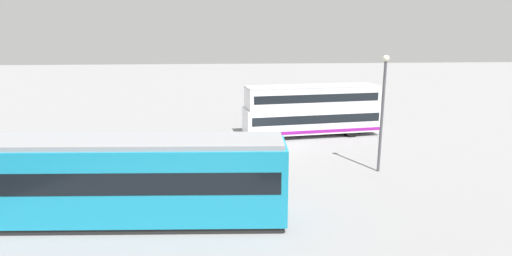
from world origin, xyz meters
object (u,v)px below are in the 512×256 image
at_px(street_lamp, 383,105).
at_px(double_decker_bus, 312,110).
at_px(pedestrian_near_railing, 202,153).
at_px(tram_yellow, 122,179).
at_px(info_sign, 77,155).

bearing_deg(street_lamp, double_decker_bus, -76.72).
relative_size(pedestrian_near_railing, street_lamp, 0.25).
height_order(double_decker_bus, street_lamp, street_lamp).
relative_size(tram_yellow, info_sign, 5.98).
distance_m(double_decker_bus, street_lamp, 9.12).
bearing_deg(double_decker_bus, info_sign, 33.02).
height_order(pedestrian_near_railing, info_sign, info_sign).
relative_size(double_decker_bus, pedestrian_near_railing, 6.50).
distance_m(double_decker_bus, tram_yellow, 17.87).
xyz_separation_m(pedestrian_near_railing, street_lamp, (-10.17, 1.26, 2.94)).
bearing_deg(tram_yellow, double_decker_bus, -128.23).
height_order(tram_yellow, street_lamp, street_lamp).
bearing_deg(info_sign, pedestrian_near_railing, -162.69).
relative_size(info_sign, street_lamp, 0.35).
distance_m(tram_yellow, street_lamp, 14.30).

